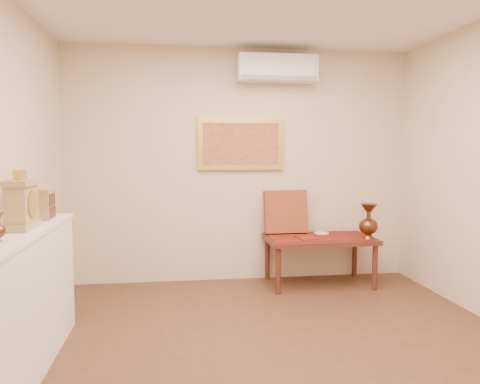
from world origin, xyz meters
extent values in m
plane|color=brown|center=(0.00, 0.00, 0.00)|extent=(4.50, 4.50, 0.00)
cube|color=beige|center=(0.00, 2.25, 1.35)|extent=(4.00, 0.02, 2.70)
cube|color=maroon|center=(0.85, 1.88, 0.55)|extent=(1.14, 0.59, 0.01)
cylinder|color=white|center=(0.93, 2.05, 0.56)|extent=(0.17, 0.17, 0.01)
cube|color=maroon|center=(0.66, 1.78, 0.56)|extent=(0.20, 0.27, 0.01)
cube|color=maroon|center=(0.52, 2.13, 0.81)|extent=(0.50, 0.20, 0.51)
cube|color=white|center=(-1.82, 0.00, 0.47)|extent=(0.35, 2.00, 0.95)
cube|color=white|center=(-1.82, 0.00, 0.96)|extent=(0.37, 2.02, 0.03)
cube|color=tan|center=(-1.81, 0.21, 1.00)|extent=(0.16, 0.36, 0.05)
cube|color=tan|center=(-1.81, 0.21, 1.16)|extent=(0.14, 0.30, 0.25)
cylinder|color=beige|center=(-1.74, 0.21, 1.16)|extent=(0.01, 0.17, 0.17)
cylinder|color=gold|center=(-1.73, 0.21, 1.16)|extent=(0.01, 0.19, 0.19)
cube|color=tan|center=(-1.81, 0.21, 1.30)|extent=(0.17, 0.34, 0.04)
cube|color=gold|center=(-1.81, 0.21, 1.35)|extent=(0.06, 0.11, 0.07)
cube|color=tan|center=(-1.80, 0.66, 1.09)|extent=(0.15, 0.20, 0.22)
cube|color=#542419|center=(-1.72, 0.66, 1.04)|extent=(0.01, 0.17, 0.09)
cube|color=#542419|center=(-1.72, 0.66, 1.14)|extent=(0.01, 0.17, 0.09)
cube|color=tan|center=(-1.80, 0.66, 1.21)|extent=(0.16, 0.21, 0.02)
cube|color=#542419|center=(0.85, 1.88, 0.53)|extent=(1.20, 0.70, 0.05)
cylinder|color=#542419|center=(0.31, 1.59, 0.25)|extent=(0.06, 0.06, 0.50)
cylinder|color=#542419|center=(1.39, 1.59, 0.25)|extent=(0.06, 0.06, 0.50)
cylinder|color=#542419|center=(0.31, 2.17, 0.25)|extent=(0.06, 0.06, 0.50)
cylinder|color=#542419|center=(1.39, 2.17, 0.25)|extent=(0.06, 0.06, 0.50)
cube|color=gold|center=(0.00, 2.23, 1.60)|extent=(1.00, 0.05, 0.60)
cube|color=#BE7442|center=(0.00, 2.20, 1.60)|extent=(0.88, 0.01, 0.48)
cube|color=white|center=(0.40, 2.12, 2.45)|extent=(0.90, 0.24, 0.30)
cube|color=gray|center=(0.40, 2.00, 2.33)|extent=(0.86, 0.02, 0.05)
camera|label=1|loc=(-0.76, -3.17, 1.52)|focal=35.00mm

